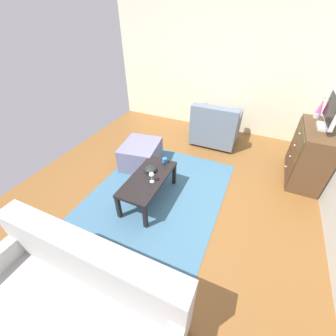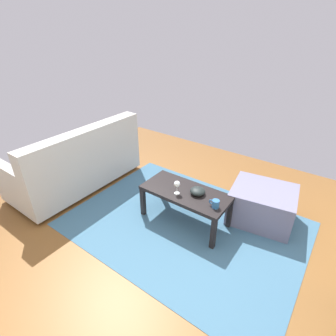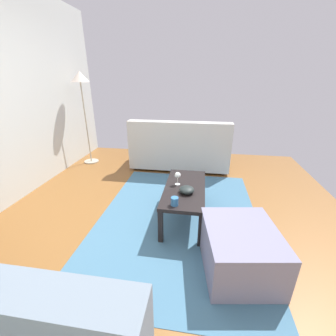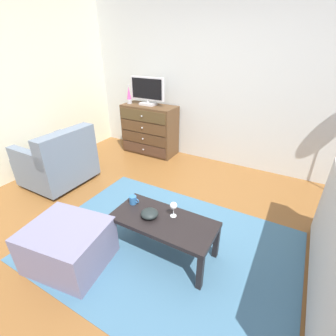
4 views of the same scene
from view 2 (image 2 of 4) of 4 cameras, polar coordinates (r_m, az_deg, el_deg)
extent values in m
cube|color=brown|center=(2.97, 4.71, -15.93)|extent=(5.60, 4.71, 0.05)
cube|color=#3A627E|center=(3.16, 3.53, -11.99)|extent=(2.60, 1.90, 0.01)
cube|color=black|center=(2.80, 9.82, -13.92)|extent=(0.05, 0.05, 0.37)
cube|color=black|center=(3.20, -5.45, -7.27)|extent=(0.05, 0.05, 0.37)
cube|color=black|center=(3.08, 13.30, -9.57)|extent=(0.05, 0.05, 0.37)
cube|color=black|center=(3.45, -1.06, -4.06)|extent=(0.05, 0.05, 0.37)
cube|color=black|center=(2.98, 3.86, -5.35)|extent=(1.00, 0.46, 0.04)
cylinder|color=silver|center=(2.93, 1.94, -5.46)|extent=(0.06, 0.06, 0.00)
cylinder|color=silver|center=(2.90, 1.96, -4.70)|extent=(0.01, 0.01, 0.09)
sphere|color=silver|center=(2.86, 1.98, -3.48)|extent=(0.07, 0.07, 0.07)
cylinder|color=#2B609A|center=(2.74, 10.30, -7.67)|extent=(0.08, 0.08, 0.08)
torus|color=#2B609A|center=(2.75, 9.38, -7.25)|extent=(0.05, 0.01, 0.05)
ellipsoid|color=black|center=(2.91, 6.46, -5.00)|extent=(0.17, 0.17, 0.08)
cylinder|color=#332319|center=(4.74, -13.79, 2.59)|extent=(0.05, 0.05, 0.05)
cylinder|color=#332319|center=(4.05, -30.85, -5.93)|extent=(0.05, 0.05, 0.05)
cylinder|color=#332319|center=(4.28, -7.64, 0.23)|extent=(0.05, 0.05, 0.05)
cylinder|color=#332319|center=(3.51, -25.88, -10.09)|extent=(0.05, 0.05, 0.05)
cube|color=#AEACA8|center=(3.98, -19.36, -0.28)|extent=(0.85, 1.76, 0.37)
cube|color=#AEACA8|center=(3.55, -17.35, 4.24)|extent=(0.20, 1.76, 0.49)
cube|color=#AEACA8|center=(4.32, -11.28, 7.35)|extent=(0.81, 0.12, 0.20)
cube|color=#AEACA8|center=(3.53, -30.69, -1.56)|extent=(0.81, 0.12, 0.20)
cube|color=slate|center=(3.28, 19.70, -7.48)|extent=(0.78, 0.70, 0.42)
camera|label=1|loc=(3.37, -43.90, 26.36)|focal=22.90mm
camera|label=3|loc=(2.53, 59.00, 4.29)|focal=23.76mm
camera|label=4|loc=(4.25, 5.39, 26.52)|focal=25.79mm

